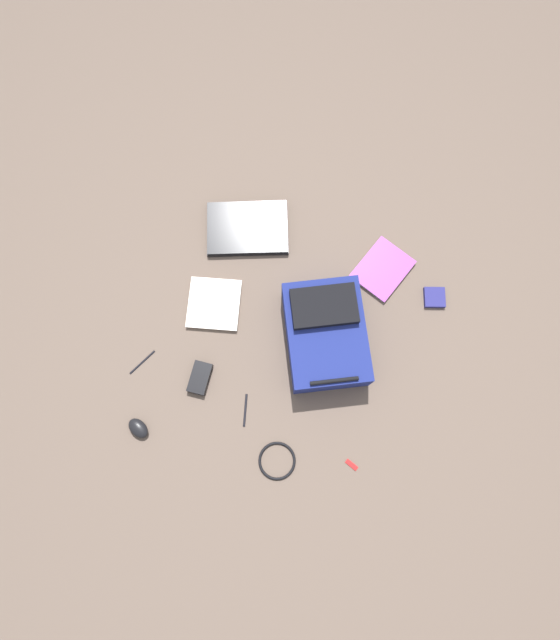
{
  "coord_description": "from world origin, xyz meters",
  "views": [
    {
      "loc": [
        -0.07,
        0.53,
        2.15
      ],
      "look_at": [
        0.05,
        0.01,
        0.02
      ],
      "focal_mm": 29.39,
      "sensor_mm": 36.0,
      "label": 1
    }
  ],
  "objects_px": {
    "book_manual": "(383,269)",
    "pen_black": "(245,410)",
    "pen_blue": "(142,362)",
    "usb_stick": "(352,465)",
    "earbud_pouch": "(434,297)",
    "power_brick": "(200,378)",
    "cable_coil": "(277,461)",
    "book_blue": "(214,304)",
    "computer_mouse": "(138,428)",
    "backpack": "(325,333)",
    "laptop": "(247,228)"
  },
  "relations": [
    {
      "from": "book_manual",
      "to": "pen_black",
      "type": "bearing_deg",
      "value": 58.89
    },
    {
      "from": "pen_blue",
      "to": "usb_stick",
      "type": "xyz_separation_m",
      "value": [
        -0.93,
        0.21,
        -0.0
      ]
    },
    {
      "from": "pen_blue",
      "to": "earbud_pouch",
      "type": "distance_m",
      "value": 1.26
    },
    {
      "from": "power_brick",
      "to": "book_manual",
      "type": "bearing_deg",
      "value": -135.45
    },
    {
      "from": "pen_blue",
      "to": "cable_coil",
      "type": "bearing_deg",
      "value": 157.84
    },
    {
      "from": "book_manual",
      "to": "pen_blue",
      "type": "relative_size",
      "value": 2.18
    },
    {
      "from": "book_blue",
      "to": "computer_mouse",
      "type": "bearing_deg",
      "value": 74.13
    },
    {
      "from": "backpack",
      "to": "pen_black",
      "type": "xyz_separation_m",
      "value": [
        0.25,
        0.37,
        -0.08
      ]
    },
    {
      "from": "book_blue",
      "to": "computer_mouse",
      "type": "xyz_separation_m",
      "value": [
        0.16,
        0.57,
        0.01
      ]
    },
    {
      "from": "backpack",
      "to": "usb_stick",
      "type": "distance_m",
      "value": 0.53
    },
    {
      "from": "power_brick",
      "to": "earbud_pouch",
      "type": "height_order",
      "value": "power_brick"
    },
    {
      "from": "cable_coil",
      "to": "pen_blue",
      "type": "distance_m",
      "value": 0.68
    },
    {
      "from": "laptop",
      "to": "pen_black",
      "type": "xyz_separation_m",
      "value": [
        -0.18,
        0.77,
        -0.01
      ]
    },
    {
      "from": "computer_mouse",
      "to": "pen_blue",
      "type": "relative_size",
      "value": 0.69
    },
    {
      "from": "book_blue",
      "to": "computer_mouse",
      "type": "height_order",
      "value": "computer_mouse"
    },
    {
      "from": "book_manual",
      "to": "laptop",
      "type": "bearing_deg",
      "value": -4.68
    },
    {
      "from": "backpack",
      "to": "book_blue",
      "type": "relative_size",
      "value": 2.02
    },
    {
      "from": "book_blue",
      "to": "earbud_pouch",
      "type": "xyz_separation_m",
      "value": [
        -0.91,
        -0.24,
        0.0
      ]
    },
    {
      "from": "laptop",
      "to": "usb_stick",
      "type": "bearing_deg",
      "value": 126.13
    },
    {
      "from": "backpack",
      "to": "earbud_pouch",
      "type": "distance_m",
      "value": 0.51
    },
    {
      "from": "cable_coil",
      "to": "power_brick",
      "type": "relative_size",
      "value": 1.14
    },
    {
      "from": "earbud_pouch",
      "to": "computer_mouse",
      "type": "bearing_deg",
      "value": 37.13
    },
    {
      "from": "book_blue",
      "to": "pen_blue",
      "type": "distance_m",
      "value": 0.38
    },
    {
      "from": "computer_mouse",
      "to": "usb_stick",
      "type": "distance_m",
      "value": 0.86
    },
    {
      "from": "book_blue",
      "to": "earbud_pouch",
      "type": "relative_size",
      "value": 2.88
    },
    {
      "from": "book_manual",
      "to": "usb_stick",
      "type": "distance_m",
      "value": 0.83
    },
    {
      "from": "power_brick",
      "to": "earbud_pouch",
      "type": "bearing_deg",
      "value": -147.65
    },
    {
      "from": "usb_stick",
      "to": "book_manual",
      "type": "bearing_deg",
      "value": -88.0
    },
    {
      "from": "power_brick",
      "to": "pen_blue",
      "type": "distance_m",
      "value": 0.25
    },
    {
      "from": "computer_mouse",
      "to": "earbud_pouch",
      "type": "relative_size",
      "value": 1.06
    },
    {
      "from": "cable_coil",
      "to": "earbud_pouch",
      "type": "height_order",
      "value": "earbud_pouch"
    },
    {
      "from": "backpack",
      "to": "computer_mouse",
      "type": "xyz_separation_m",
      "value": [
        0.65,
        0.53,
        -0.06
      ]
    },
    {
      "from": "usb_stick",
      "to": "laptop",
      "type": "bearing_deg",
      "value": -53.87
    },
    {
      "from": "laptop",
      "to": "pen_blue",
      "type": "xyz_separation_m",
      "value": [
        0.28,
        0.67,
        -0.01
      ]
    },
    {
      "from": "cable_coil",
      "to": "book_manual",
      "type": "bearing_deg",
      "value": -106.56
    },
    {
      "from": "backpack",
      "to": "pen_black",
      "type": "bearing_deg",
      "value": 55.93
    },
    {
      "from": "laptop",
      "to": "book_blue",
      "type": "xyz_separation_m",
      "value": [
        0.06,
        0.37,
        -0.01
      ]
    },
    {
      "from": "laptop",
      "to": "earbud_pouch",
      "type": "distance_m",
      "value": 0.86
    },
    {
      "from": "book_blue",
      "to": "earbud_pouch",
      "type": "distance_m",
      "value": 0.94
    },
    {
      "from": "computer_mouse",
      "to": "pen_blue",
      "type": "bearing_deg",
      "value": 44.68
    },
    {
      "from": "book_manual",
      "to": "pen_black",
      "type": "xyz_separation_m",
      "value": [
        0.43,
        0.72,
        -0.0
      ]
    },
    {
      "from": "computer_mouse",
      "to": "pen_black",
      "type": "height_order",
      "value": "computer_mouse"
    },
    {
      "from": "book_manual",
      "to": "pen_black",
      "type": "height_order",
      "value": "book_manual"
    },
    {
      "from": "backpack",
      "to": "book_blue",
      "type": "distance_m",
      "value": 0.49
    },
    {
      "from": "laptop",
      "to": "book_manual",
      "type": "height_order",
      "value": "laptop"
    },
    {
      "from": "book_blue",
      "to": "pen_black",
      "type": "bearing_deg",
      "value": 120.4
    },
    {
      "from": "power_brick",
      "to": "earbud_pouch",
      "type": "xyz_separation_m",
      "value": [
        -0.88,
        -0.56,
        -0.01
      ]
    },
    {
      "from": "pen_black",
      "to": "usb_stick",
      "type": "relative_size",
      "value": 2.46
    },
    {
      "from": "power_brick",
      "to": "pen_blue",
      "type": "height_order",
      "value": "power_brick"
    },
    {
      "from": "power_brick",
      "to": "pen_black",
      "type": "relative_size",
      "value": 1.0
    }
  ]
}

